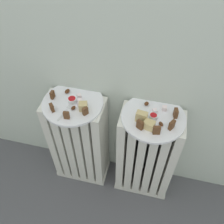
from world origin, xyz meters
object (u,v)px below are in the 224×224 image
Objects in this scene: plate_left at (73,103)px; jam_bowl_right at (153,116)px; radiator_left at (80,142)px; fork at (66,111)px; jam_bowl_left at (72,100)px; plate_right at (153,117)px; radiator_right at (146,156)px.

jam_bowl_right is at bearing -1.49° from plate_left.
jam_bowl_right reaches higher than radiator_left.
fork is at bearing -172.07° from jam_bowl_right.
jam_bowl_left is 1.12× the size of jam_bowl_right.
radiator_left is 2.14× the size of plate_left.
jam_bowl_left is at bearing 179.97° from plate_right.
plate_right is 0.39m from fork.
radiator_left is 0.49m from plate_right.
radiator_left is 0.50m from jam_bowl_right.
jam_bowl_right is (0.37, -0.01, -0.00)m from jam_bowl_left.
radiator_left is at bearing 80.68° from fork.
plate_left is 1.00× the size of plate_right.
radiator_right is 2.14× the size of plate_left.
fork reaches higher than radiator_left.
jam_bowl_right reaches higher than plate_right.
jam_bowl_right is 0.35× the size of fork.
jam_bowl_left is at bearing 179.97° from radiator_right.
plate_right is 7.76× the size of jam_bowl_right.
radiator_right is at bearing 83.84° from jam_bowl_right.
radiator_right is at bearing 0.00° from radiator_left.
radiator_left is 16.57× the size of jam_bowl_right.
jam_bowl_left is at bearing 168.51° from radiator_left.
jam_bowl_left is (-0.00, 0.00, 0.02)m from plate_left.
plate_right is (0.37, 0.00, 0.00)m from plate_left.
plate_left is at bearing 0.00° from radiator_left.
radiator_right is 2.14× the size of plate_right.
fork is at bearing -99.32° from radiator_left.
plate_right reaches higher than radiator_left.
radiator_right is 16.57× the size of jam_bowl_right.
jam_bowl_left is (-0.38, 0.00, 0.33)m from radiator_right.
jam_bowl_left is 0.07m from fork.
plate_right is 6.90× the size of jam_bowl_left.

